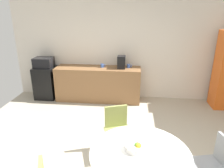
# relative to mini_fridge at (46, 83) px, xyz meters

# --- Properties ---
(wall_back) EXTENTS (6.00, 0.10, 2.60)m
(wall_back) POSITION_rel_mini_fridge_xyz_m (2.12, 0.35, 0.87)
(wall_back) COLOR silver
(wall_back) RESTS_ON ground_plane
(counter_block) EXTENTS (2.22, 0.60, 0.90)m
(counter_block) POSITION_rel_mini_fridge_xyz_m (1.46, 0.00, 0.02)
(counter_block) COLOR brown
(counter_block) RESTS_ON ground_plane
(mini_fridge) EXTENTS (0.54, 0.54, 0.87)m
(mini_fridge) POSITION_rel_mini_fridge_xyz_m (0.00, 0.00, 0.00)
(mini_fridge) COLOR black
(mini_fridge) RESTS_ON ground_plane
(microwave) EXTENTS (0.48, 0.38, 0.26)m
(microwave) POSITION_rel_mini_fridge_xyz_m (0.00, 0.00, 0.56)
(microwave) COLOR black
(microwave) RESTS_ON mini_fridge
(round_table) EXTENTS (1.18, 1.18, 0.76)m
(round_table) POSITION_rel_mini_fridge_xyz_m (2.48, -3.10, 0.20)
(round_table) COLOR silver
(round_table) RESTS_ON ground_plane
(chair_olive) EXTENTS (0.54, 0.54, 0.83)m
(chair_olive) POSITION_rel_mini_fridge_xyz_m (2.14, -2.16, 0.09)
(chair_olive) COLOR silver
(chair_olive) RESTS_ON ground_plane
(chair_gray) EXTENTS (0.50, 0.50, 0.83)m
(chair_gray) POSITION_rel_mini_fridge_xyz_m (3.46, -2.88, 0.09)
(chair_gray) COLOR silver
(chair_gray) RESTS_ON ground_plane
(fruit_bowl) EXTENTS (0.23, 0.23, 0.11)m
(fruit_bowl) POSITION_rel_mini_fridge_xyz_m (2.43, -3.08, 0.37)
(fruit_bowl) COLOR silver
(fruit_bowl) RESTS_ON round_table
(mug_white) EXTENTS (0.13, 0.08, 0.09)m
(mug_white) POSITION_rel_mini_fridge_xyz_m (1.57, 0.03, 0.51)
(mug_white) COLOR #3F66BF
(mug_white) RESTS_ON counter_block
(mug_green) EXTENTS (0.13, 0.08, 0.09)m
(mug_green) POSITION_rel_mini_fridge_xyz_m (2.25, 0.07, 0.51)
(mug_green) COLOR #3F66BF
(mug_green) RESTS_ON counter_block
(coffee_maker) EXTENTS (0.20, 0.24, 0.32)m
(coffee_maker) POSITION_rel_mini_fridge_xyz_m (2.07, 0.00, 0.63)
(coffee_maker) COLOR black
(coffee_maker) RESTS_ON counter_block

